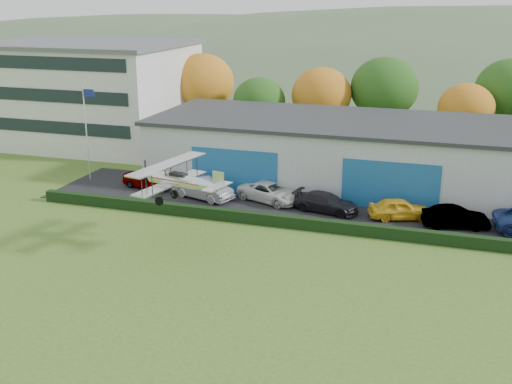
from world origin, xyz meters
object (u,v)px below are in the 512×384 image
(car_4, at_px, (400,209))
(car_5, at_px, (456,217))
(flagpole, at_px, (87,124))
(car_1, at_px, (203,188))
(hangar, at_px, (399,155))
(car_2, at_px, (270,192))
(car_3, at_px, (326,202))
(office_block, at_px, (87,92))
(car_0, at_px, (147,179))
(biplane, at_px, (180,179))

(car_4, distance_m, car_5, 3.77)
(flagpole, xyz_separation_m, car_5, (29.56, -2.55, -4.01))
(car_1, bearing_deg, car_4, -72.46)
(car_4, bearing_deg, hangar, -10.88)
(car_1, xyz_separation_m, car_2, (5.09, 0.94, -0.10))
(car_2, height_order, car_3, car_2)
(office_block, relative_size, flagpole, 2.57)
(flagpole, bearing_deg, car_5, -4.92)
(car_1, height_order, car_3, car_1)
(car_0, bearing_deg, hangar, -56.74)
(flagpole, distance_m, car_4, 26.22)
(office_block, relative_size, car_5, 4.71)
(hangar, height_order, car_5, hangar)
(flagpole, relative_size, car_0, 1.91)
(car_3, bearing_deg, car_4, -78.68)
(office_block, distance_m, car_4, 37.36)
(hangar, distance_m, car_4, 8.19)
(office_block, bearing_deg, car_0, -44.98)
(car_5, bearing_deg, hangar, 17.70)
(flagpole, bearing_deg, car_2, -3.47)
(office_block, bearing_deg, car_3, -27.57)
(car_1, height_order, car_2, car_1)
(office_block, height_order, car_0, office_block)
(car_1, bearing_deg, car_3, -72.89)
(car_3, xyz_separation_m, biplane, (-7.27, -9.01, 3.62))
(car_2, distance_m, car_4, 9.75)
(car_3, bearing_deg, car_2, 87.71)
(office_block, distance_m, flagpole, 15.33)
(car_4, bearing_deg, car_1, 72.16)
(car_3, bearing_deg, car_1, 100.08)
(hangar, relative_size, car_1, 8.20)
(car_0, bearing_deg, flagpole, 96.21)
(car_0, relative_size, car_1, 0.85)
(hangar, relative_size, office_block, 1.97)
(car_1, relative_size, car_3, 1.04)
(car_5, bearing_deg, car_1, 77.03)
(office_block, bearing_deg, car_2, -29.96)
(office_block, xyz_separation_m, car_2, (24.25, -13.98, -4.45))
(biplane, bearing_deg, car_3, 62.85)
(hangar, height_order, car_3, hangar)
(car_5, bearing_deg, car_2, 72.31)
(flagpole, height_order, car_0, flagpole)
(car_3, height_order, car_4, car_4)
(office_block, height_order, car_2, office_block)
(car_1, bearing_deg, biplane, -148.14)
(car_2, bearing_deg, flagpole, 107.43)
(office_block, distance_m, car_3, 32.73)
(car_0, height_order, car_1, car_1)
(car_4, height_order, biplane, biplane)
(car_2, bearing_deg, biplane, -174.57)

